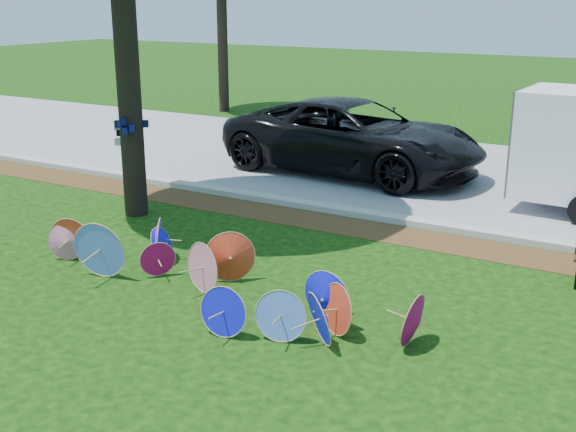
# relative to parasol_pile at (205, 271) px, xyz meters

# --- Properties ---
(ground) EXTENTS (90.00, 90.00, 0.00)m
(ground) POSITION_rel_parasol_pile_xyz_m (0.06, -0.66, -0.36)
(ground) COLOR black
(ground) RESTS_ON ground
(mulch_strip) EXTENTS (90.00, 1.00, 0.01)m
(mulch_strip) POSITION_rel_parasol_pile_xyz_m (0.06, 3.84, -0.35)
(mulch_strip) COLOR #472D16
(mulch_strip) RESTS_ON ground
(curb) EXTENTS (90.00, 0.30, 0.12)m
(curb) POSITION_rel_parasol_pile_xyz_m (0.06, 4.54, -0.30)
(curb) COLOR #B7B5AD
(curb) RESTS_ON ground
(street) EXTENTS (90.00, 8.00, 0.01)m
(street) POSITION_rel_parasol_pile_xyz_m (0.06, 8.69, -0.35)
(street) COLOR gray
(street) RESTS_ON ground
(parasol_pile) EXTENTS (6.30, 2.09, 0.89)m
(parasol_pile) POSITION_rel_parasol_pile_xyz_m (0.00, 0.00, 0.00)
(parasol_pile) COLOR #B30B4D
(parasol_pile) RESTS_ON ground
(black_van) EXTENTS (6.37, 3.32, 1.71)m
(black_van) POSITION_rel_parasol_pile_xyz_m (-1.33, 7.67, 0.50)
(black_van) COLOR black
(black_van) RESTS_ON ground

